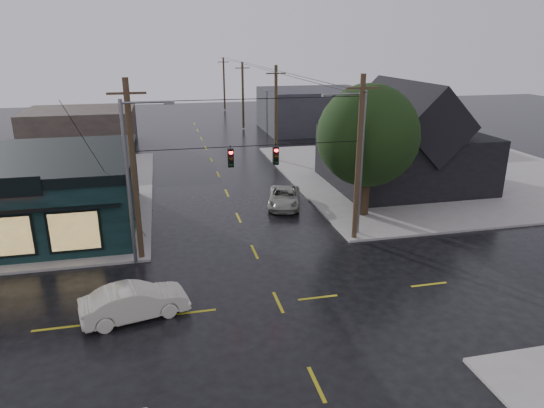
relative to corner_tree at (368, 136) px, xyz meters
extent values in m
plane|color=black|center=(-8.76, -10.41, -5.79)|extent=(160.00, 160.00, 0.00)
cube|color=gray|center=(11.24, 9.59, -5.71)|extent=(28.00, 28.00, 0.15)
cube|color=black|center=(-23.76, 2.59, -3.54)|extent=(16.00, 12.00, 4.20)
cube|color=black|center=(-23.76, 2.59, -1.14)|extent=(16.30, 12.30, 0.60)
cube|color=black|center=(6.24, 6.59, -3.39)|extent=(12.00, 11.00, 4.50)
cylinder|color=black|center=(0.00, 0.00, -3.59)|extent=(0.70, 0.70, 4.08)
sphere|color=black|center=(0.00, 0.00, 0.02)|extent=(7.00, 7.00, 7.00)
cylinder|color=black|center=(-8.76, -3.91, 0.51)|extent=(13.00, 0.04, 0.04)
cube|color=#322724|center=(-22.76, 29.59, -3.59)|extent=(12.00, 10.00, 4.40)
cube|color=#2A2A30|center=(7.24, 34.59, -2.99)|extent=(14.00, 12.00, 5.60)
imported|color=beige|center=(-15.36, -10.23, -5.01)|extent=(4.98, 2.67, 1.56)
imported|color=gray|center=(-4.96, 3.36, -5.09)|extent=(3.57, 5.41, 1.38)
camera|label=1|loc=(-13.62, -30.33, 6.14)|focal=32.00mm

